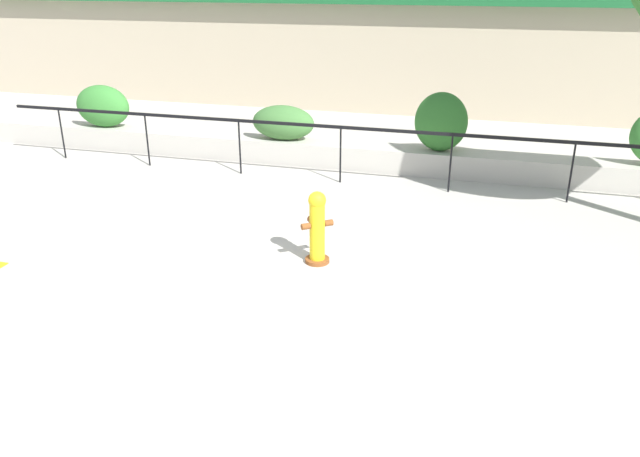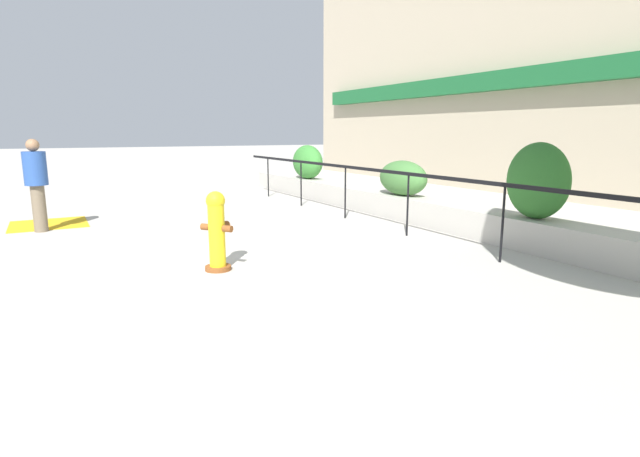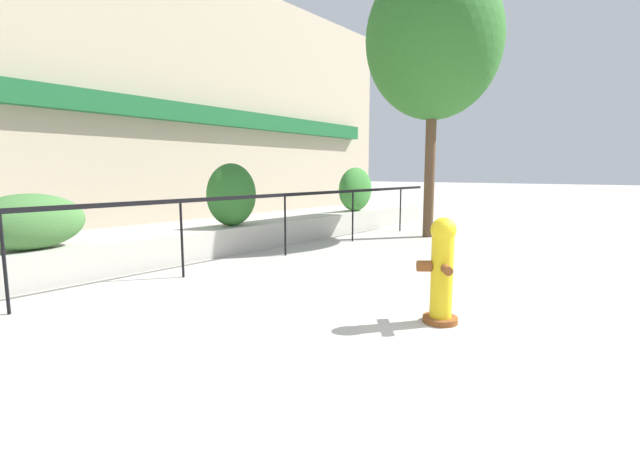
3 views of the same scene
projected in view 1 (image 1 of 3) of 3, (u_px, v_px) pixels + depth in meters
name	position (u px, v px, depth m)	size (l,w,h in m)	color
ground_plane	(248.00, 294.00, 8.16)	(120.00, 120.00, 0.00)	#B2ADA3
planter_wall_low	(353.00, 156.00, 13.40)	(18.00, 0.70, 0.50)	#B7B2A8
fence_railing_segment	(341.00, 132.00, 12.13)	(15.00, 0.05, 1.15)	black
hedge_bush_0	(103.00, 106.00, 14.66)	(1.35, 0.70, 0.98)	#387F33
hedge_bush_1	(283.00, 123.00, 13.56)	(1.39, 0.70, 0.75)	#427538
hedge_bush_2	(441.00, 122.00, 12.61)	(1.07, 0.68, 1.20)	#2D6B28
fire_hydrant	(317.00, 227.00, 8.86)	(0.49, 0.49, 1.08)	brown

